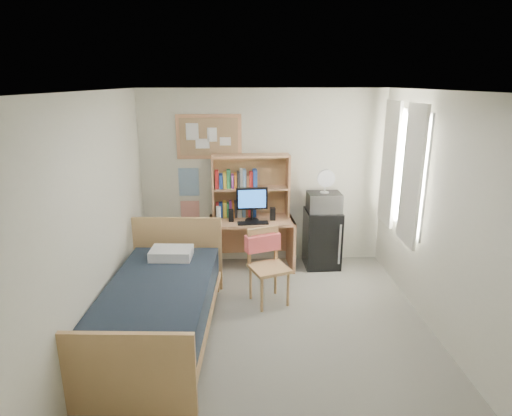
{
  "coord_description": "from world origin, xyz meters",
  "views": [
    {
      "loc": [
        -0.32,
        -4.13,
        2.69
      ],
      "look_at": [
        -0.13,
        1.2,
        1.1
      ],
      "focal_mm": 30.0,
      "sensor_mm": 36.0,
      "label": 1
    }
  ],
  "objects_px": {
    "desk_chair": "(269,268)",
    "microwave": "(324,202)",
    "mini_fridge": "(322,238)",
    "speaker_left": "(231,216)",
    "speaker_right": "(273,214)",
    "monitor": "(252,205)",
    "bulletin_board": "(209,137)",
    "bed": "(159,312)",
    "desk": "(252,244)",
    "desk_fan": "(325,182)"
  },
  "relations": [
    {
      "from": "mini_fridge",
      "to": "monitor",
      "type": "bearing_deg",
      "value": -175.38
    },
    {
      "from": "desk_chair",
      "to": "speaker_right",
      "type": "xyz_separation_m",
      "value": [
        0.11,
        1.02,
        0.38
      ]
    },
    {
      "from": "desk",
      "to": "microwave",
      "type": "xyz_separation_m",
      "value": [
        1.06,
        0.03,
        0.62
      ]
    },
    {
      "from": "speaker_right",
      "to": "monitor",
      "type": "bearing_deg",
      "value": 180.0
    },
    {
      "from": "bulletin_board",
      "to": "speaker_left",
      "type": "relative_size",
      "value": 5.41
    },
    {
      "from": "desk_chair",
      "to": "monitor",
      "type": "distance_m",
      "value": 1.15
    },
    {
      "from": "desk",
      "to": "mini_fridge",
      "type": "distance_m",
      "value": 1.06
    },
    {
      "from": "speaker_right",
      "to": "desk_chair",
      "type": "bearing_deg",
      "value": -100.11
    },
    {
      "from": "bed",
      "to": "monitor",
      "type": "height_order",
      "value": "monitor"
    },
    {
      "from": "bulletin_board",
      "to": "desk",
      "type": "distance_m",
      "value": 1.68
    },
    {
      "from": "desk_chair",
      "to": "mini_fridge",
      "type": "relative_size",
      "value": 1.1
    },
    {
      "from": "desk",
      "to": "desk_fan",
      "type": "distance_m",
      "value": 1.4
    },
    {
      "from": "speaker_left",
      "to": "speaker_right",
      "type": "xyz_separation_m",
      "value": [
        0.6,
        0.04,
        0.01
      ]
    },
    {
      "from": "desk",
      "to": "bed",
      "type": "relative_size",
      "value": 0.54
    },
    {
      "from": "bulletin_board",
      "to": "bed",
      "type": "relative_size",
      "value": 0.42
    },
    {
      "from": "microwave",
      "to": "desk_chair",
      "type": "bearing_deg",
      "value": -129.67
    },
    {
      "from": "bed",
      "to": "speaker_left",
      "type": "bearing_deg",
      "value": 69.24
    },
    {
      "from": "desk",
      "to": "speaker_right",
      "type": "bearing_deg",
      "value": -11.31
    },
    {
      "from": "desk",
      "to": "microwave",
      "type": "distance_m",
      "value": 1.23
    },
    {
      "from": "speaker_right",
      "to": "desk_fan",
      "type": "xyz_separation_m",
      "value": [
        0.75,
        0.07,
        0.44
      ]
    },
    {
      "from": "mini_fridge",
      "to": "speaker_right",
      "type": "distance_m",
      "value": 0.87
    },
    {
      "from": "desk_fan",
      "to": "monitor",
      "type": "bearing_deg",
      "value": -176.46
    },
    {
      "from": "desk_fan",
      "to": "bed",
      "type": "bearing_deg",
      "value": -140.49
    },
    {
      "from": "bulletin_board",
      "to": "microwave",
      "type": "bearing_deg",
      "value": -9.52
    },
    {
      "from": "desk_chair",
      "to": "bulletin_board",
      "type": "bearing_deg",
      "value": 98.86
    },
    {
      "from": "desk",
      "to": "monitor",
      "type": "relative_size",
      "value": 2.55
    },
    {
      "from": "desk_chair",
      "to": "desk_fan",
      "type": "bearing_deg",
      "value": 30.48
    },
    {
      "from": "desk",
      "to": "desk_chair",
      "type": "relative_size",
      "value": 1.28
    },
    {
      "from": "monitor",
      "to": "desk_fan",
      "type": "relative_size",
      "value": 1.53
    },
    {
      "from": "bulletin_board",
      "to": "bed",
      "type": "distance_m",
      "value": 2.68
    },
    {
      "from": "mini_fridge",
      "to": "monitor",
      "type": "xyz_separation_m",
      "value": [
        -1.05,
        -0.11,
        0.57
      ]
    },
    {
      "from": "bulletin_board",
      "to": "speaker_left",
      "type": "xyz_separation_m",
      "value": [
        0.31,
        -0.39,
        -1.07
      ]
    },
    {
      "from": "monitor",
      "to": "speaker_right",
      "type": "relative_size",
      "value": 2.57
    },
    {
      "from": "speaker_left",
      "to": "microwave",
      "type": "xyz_separation_m",
      "value": [
        1.35,
        0.11,
        0.16
      ]
    },
    {
      "from": "bulletin_board",
      "to": "speaker_right",
      "type": "xyz_separation_m",
      "value": [
        0.91,
        -0.35,
        -1.07
      ]
    },
    {
      "from": "monitor",
      "to": "microwave",
      "type": "xyz_separation_m",
      "value": [
        1.05,
        0.09,
        0.0
      ]
    },
    {
      "from": "desk_chair",
      "to": "bed",
      "type": "height_order",
      "value": "desk_chair"
    },
    {
      "from": "desk",
      "to": "speaker_right",
      "type": "height_order",
      "value": "speaker_right"
    },
    {
      "from": "desk_chair",
      "to": "speaker_right",
      "type": "relative_size",
      "value": 5.14
    },
    {
      "from": "mini_fridge",
      "to": "desk_fan",
      "type": "relative_size",
      "value": 2.77
    },
    {
      "from": "monitor",
      "to": "speaker_right",
      "type": "distance_m",
      "value": 0.33
    },
    {
      "from": "speaker_left",
      "to": "bulletin_board",
      "type": "bearing_deg",
      "value": 124.82
    },
    {
      "from": "speaker_left",
      "to": "desk",
      "type": "bearing_deg",
      "value": 11.31
    },
    {
      "from": "desk",
      "to": "desk_fan",
      "type": "relative_size",
      "value": 3.89
    },
    {
      "from": "desk_chair",
      "to": "microwave",
      "type": "xyz_separation_m",
      "value": [
        0.87,
        1.09,
        0.53
      ]
    },
    {
      "from": "monitor",
      "to": "microwave",
      "type": "bearing_deg",
      "value": 1.1
    },
    {
      "from": "monitor",
      "to": "speaker_left",
      "type": "bearing_deg",
      "value": 180.0
    },
    {
      "from": "microwave",
      "to": "desk_fan",
      "type": "distance_m",
      "value": 0.29
    },
    {
      "from": "monitor",
      "to": "speaker_right",
      "type": "xyz_separation_m",
      "value": [
        0.3,
        0.02,
        -0.15
      ]
    },
    {
      "from": "mini_fridge",
      "to": "bulletin_board",
      "type": "bearing_deg",
      "value": 169.84
    }
  ]
}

